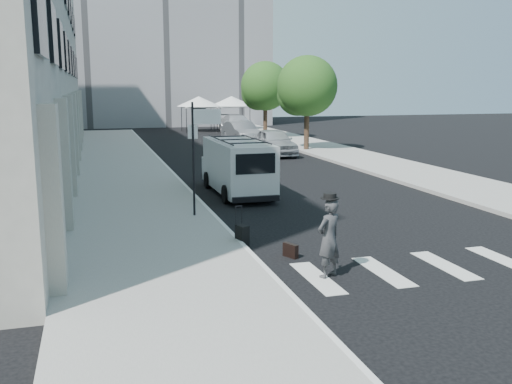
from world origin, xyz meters
TOP-DOWN VIEW (x-y plane):
  - ground at (0.00, 0.00)m, footprint 120.00×120.00m
  - sidewalk_left at (-4.25, 16.00)m, footprint 4.50×48.00m
  - sidewalk_right at (9.00, 20.00)m, footprint 4.00×56.00m
  - building_far at (2.00, 50.00)m, footprint 22.00×12.00m
  - sign_pole at (-2.36, 3.20)m, footprint 1.03×0.07m
  - tree_near at (7.50, 20.15)m, footprint 3.80×3.83m
  - tree_far at (7.50, 29.15)m, footprint 3.80×3.83m
  - tent_left at (4.00, 38.00)m, footprint 4.00×4.00m
  - tent_right at (7.20, 38.50)m, footprint 4.00×4.00m
  - businessman at (-0.74, -3.00)m, footprint 0.76×0.66m
  - briefcase at (-1.04, -1.39)m, footprint 0.29×0.45m
  - suitcase at (-1.90, -0.00)m, footprint 0.33×0.42m
  - cargo_van at (-0.23, 7.13)m, footprint 1.94×5.41m
  - parked_car_a at (5.00, 18.64)m, footprint 1.96×4.74m
  - parked_car_b at (5.00, 26.58)m, footprint 2.00×4.90m
  - parked_car_c at (6.80, 35.01)m, footprint 2.39×5.65m

SIDE VIEW (x-z plane):
  - ground at x=0.00m, z-range 0.00..0.00m
  - sidewalk_left at x=-4.25m, z-range 0.00..0.15m
  - sidewalk_right at x=9.00m, z-range 0.00..0.15m
  - briefcase at x=-1.04m, z-range 0.00..0.34m
  - suitcase at x=-1.90m, z-range -0.24..0.79m
  - parked_car_b at x=5.00m, z-range 0.00..1.58m
  - parked_car_a at x=5.00m, z-range 0.00..1.61m
  - parked_car_c at x=6.80m, z-range 0.00..1.63m
  - businessman at x=-0.74m, z-range 0.00..1.75m
  - cargo_van at x=-0.23m, z-range 0.05..2.10m
  - sign_pole at x=-2.36m, z-range 0.90..4.40m
  - tent_left at x=4.00m, z-range 1.11..4.31m
  - tent_right at x=7.20m, z-range 1.11..4.31m
  - tree_near at x=7.50m, z-range 0.96..6.99m
  - tree_far at x=7.50m, z-range 0.96..6.99m
  - building_far at x=2.00m, z-range 0.00..25.00m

